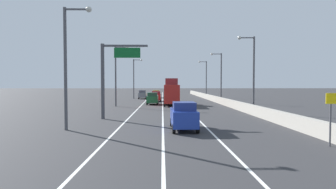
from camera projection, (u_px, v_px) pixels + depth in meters
The scene contains 19 objects.
ground_plane at pixel (171, 99), 66.37m from camera, with size 320.00×320.00×0.00m, color #2D2D30.
lane_stripe_left at pixel (145, 101), 57.27m from camera, with size 0.16×130.00×0.00m, color silver.
lane_stripe_center at pixel (163, 101), 57.34m from camera, with size 0.16×130.00×0.00m, color silver.
lane_stripe_right at pixel (180, 101), 57.40m from camera, with size 0.16×130.00×0.00m, color silver.
jersey_barrier_right at pixel (232, 104), 42.53m from camera, with size 0.60×120.00×1.10m, color #9E998E.
overhead_sign_gantry at pixel (110, 72), 28.40m from camera, with size 4.68×0.36×7.50m.
speed_advisory_sign at pixel (331, 115), 15.96m from camera, with size 0.60×0.11×3.00m.
lamp_post_right_second at pixel (252, 68), 34.74m from camera, with size 2.14×0.44×9.33m.
lamp_post_right_third at pixel (220, 74), 53.61m from camera, with size 2.14×0.44×9.33m.
lamp_post_right_fourth at pixel (205, 76), 72.48m from camera, with size 2.14×0.44×9.33m.
lamp_post_left_near at pixel (69, 59), 21.51m from camera, with size 2.14×0.44×9.33m.
lamp_post_left_mid at pixel (117, 72), 44.16m from camera, with size 2.14×0.44×9.33m.
lamp_post_left_far at pixel (135, 76), 66.81m from camera, with size 2.14×0.44×9.33m.
car_gray_0 at pixel (142, 94), 67.06m from camera, with size 1.93×4.33×2.03m.
car_green_1 at pixel (153, 98), 48.76m from camera, with size 1.99×4.25×2.04m.
car_blue_2 at pixel (184, 116), 21.84m from camera, with size 1.97×4.46×2.15m.
car_red_3 at pixel (156, 96), 57.43m from camera, with size 1.92×4.62×2.06m.
car_yellow_4 at pixel (156, 94), 71.65m from camera, with size 1.98×4.65×1.95m.
box_truck at pixel (172, 93), 47.32m from camera, with size 2.65×9.09×4.45m.
Camera 1 is at (-2.04, -2.25, 3.52)m, focal length 30.52 mm.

